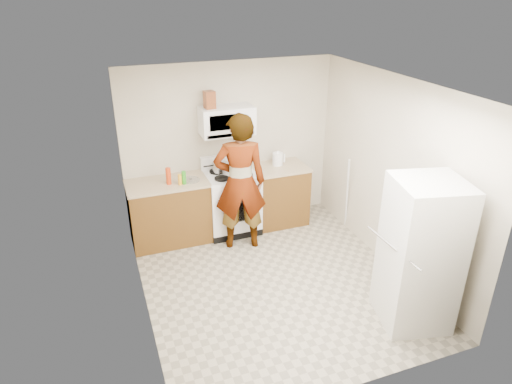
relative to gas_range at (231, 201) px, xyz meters
name	(u,v)px	position (x,y,z in m)	size (l,w,h in m)	color
floor	(274,281)	(0.10, -1.48, -0.49)	(3.60, 3.60, 0.00)	gray
back_wall	(230,146)	(0.10, 0.31, 0.76)	(3.20, 0.02, 2.50)	beige
right_wall	(391,175)	(1.69, -1.48, 0.76)	(0.02, 3.60, 2.50)	beige
cabinet_left	(169,213)	(-0.94, 0.01, -0.04)	(1.12, 0.62, 0.90)	brown
counter_left	(167,183)	(-0.94, 0.01, 0.43)	(1.14, 0.64, 0.04)	tan
cabinet_right	(279,195)	(0.78, 0.01, -0.04)	(0.80, 0.62, 0.90)	brown
counter_right	(279,168)	(0.78, 0.01, 0.43)	(0.82, 0.64, 0.04)	tan
gas_range	(231,201)	(0.00, 0.00, 0.00)	(0.76, 0.65, 1.13)	white
microwave	(227,120)	(0.00, 0.13, 1.21)	(0.76, 0.38, 0.40)	white
person	(240,183)	(-0.01, -0.47, 0.50)	(0.72, 0.47, 1.97)	tan
fridge	(420,254)	(1.29, -2.65, 0.36)	(0.70, 0.70, 1.70)	beige
kettle	(278,159)	(0.78, 0.08, 0.55)	(0.16, 0.16, 0.19)	white
jug	(209,100)	(-0.24, 0.12, 1.53)	(0.14, 0.14, 0.24)	brown
saucepan	(220,167)	(-0.13, 0.10, 0.53)	(0.23, 0.23, 0.12)	#BCBDC1
tray	(240,175)	(0.08, -0.16, 0.47)	(0.25, 0.16, 0.05)	white
bottle_spray	(168,176)	(-0.92, -0.06, 0.57)	(0.07, 0.07, 0.24)	red
bottle_hot_sauce	(180,180)	(-0.78, -0.14, 0.53)	(0.05, 0.05, 0.16)	orange
bottle_green_cap	(184,178)	(-0.72, -0.13, 0.54)	(0.06, 0.06, 0.19)	#29921A
pot_lid	(191,180)	(-0.61, -0.05, 0.46)	(0.26, 0.26, 0.01)	silver
broom	(347,194)	(1.64, -0.59, 0.11)	(0.03, 0.03, 1.20)	silver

